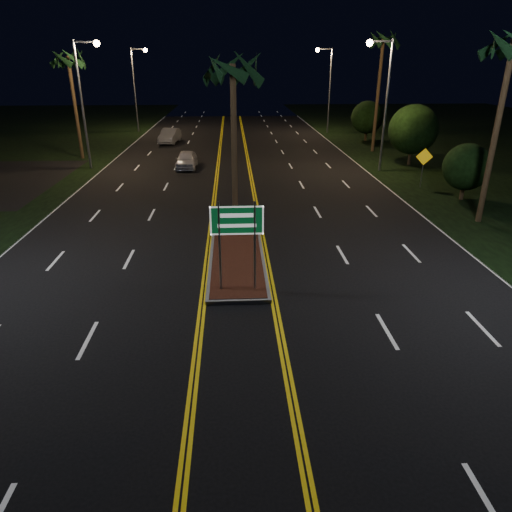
{
  "coord_description": "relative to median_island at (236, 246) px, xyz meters",
  "views": [
    {
      "loc": [
        -0.13,
        -11.68,
        7.58
      ],
      "look_at": [
        0.58,
        1.61,
        1.9
      ],
      "focal_mm": 32.0,
      "sensor_mm": 36.0,
      "label": 1
    }
  ],
  "objects": [
    {
      "name": "palm_median",
      "position": [
        0.0,
        3.5,
        7.19
      ],
      "size": [
        2.4,
        2.4,
        8.3
      ],
      "color": "#382819",
      "rests_on": "ground"
    },
    {
      "name": "streetlight_left_mid",
      "position": [
        -10.61,
        17.0,
        5.57
      ],
      "size": [
        1.91,
        0.44,
        9.0
      ],
      "color": "gray",
      "rests_on": "ground"
    },
    {
      "name": "car_near",
      "position": [
        -3.61,
        16.71,
        0.66
      ],
      "size": [
        1.96,
        4.47,
        1.48
      ],
      "primitive_type": "imported",
      "rotation": [
        0.0,
        0.0,
        -0.01
      ],
      "color": "silver",
      "rests_on": "ground"
    },
    {
      "name": "shrub_far",
      "position": [
        13.8,
        29.0,
        2.25
      ],
      "size": [
        3.24,
        3.24,
        3.96
      ],
      "color": "#382819",
      "rests_on": "ground"
    },
    {
      "name": "shrub_mid",
      "position": [
        14.0,
        17.0,
        2.64
      ],
      "size": [
        3.78,
        3.78,
        4.62
      ],
      "color": "#382819",
      "rests_on": "ground"
    },
    {
      "name": "highway_sign",
      "position": [
        0.0,
        -4.2,
        2.32
      ],
      "size": [
        1.8,
        0.08,
        3.2
      ],
      "color": "gray",
      "rests_on": "ground"
    },
    {
      "name": "streetlight_left_far",
      "position": [
        -10.61,
        37.0,
        5.57
      ],
      "size": [
        1.91,
        0.44,
        9.0
      ],
      "color": "gray",
      "rests_on": "ground"
    },
    {
      "name": "streetlight_right_mid",
      "position": [
        10.61,
        15.0,
        5.57
      ],
      "size": [
        1.91,
        0.44,
        9.0
      ],
      "color": "gray",
      "rests_on": "ground"
    },
    {
      "name": "palm_left_far",
      "position": [
        -12.8,
        21.0,
        7.66
      ],
      "size": [
        2.4,
        2.4,
        8.8
      ],
      "color": "#382819",
      "rests_on": "ground"
    },
    {
      "name": "ground",
      "position": [
        0.0,
        -7.0,
        -0.08
      ],
      "size": [
        120.0,
        120.0,
        0.0
      ],
      "primitive_type": "plane",
      "color": "black",
      "rests_on": "ground"
    },
    {
      "name": "shrub_near",
      "position": [
        13.5,
        7.0,
        1.86
      ],
      "size": [
        2.7,
        2.7,
        3.3
      ],
      "color": "#382819",
      "rests_on": "ground"
    },
    {
      "name": "median_island",
      "position": [
        0.0,
        0.0,
        0.0
      ],
      "size": [
        2.25,
        10.25,
        0.17
      ],
      "color": "gray",
      "rests_on": "ground"
    },
    {
      "name": "car_far",
      "position": [
        -6.31,
        28.71,
        0.73
      ],
      "size": [
        2.64,
        5.1,
        1.63
      ],
      "primitive_type": "imported",
      "rotation": [
        0.0,
        0.0,
        -0.11
      ],
      "color": "#A7A9B1",
      "rests_on": "ground"
    },
    {
      "name": "palm_right_far",
      "position": [
        12.8,
        23.0,
        9.06
      ],
      "size": [
        2.4,
        2.4,
        10.3
      ],
      "color": "#382819",
      "rests_on": "ground"
    },
    {
      "name": "streetlight_right_far",
      "position": [
        10.61,
        35.0,
        5.57
      ],
      "size": [
        1.91,
        0.44,
        9.0
      ],
      "color": "gray",
      "rests_on": "ground"
    },
    {
      "name": "warning_sign",
      "position": [
        12.14,
        9.89,
        1.57
      ],
      "size": [
        1.06,
        0.16,
        2.54
      ],
      "rotation": [
        0.0,
        0.0,
        -0.13
      ],
      "color": "gray",
      "rests_on": "ground"
    }
  ]
}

